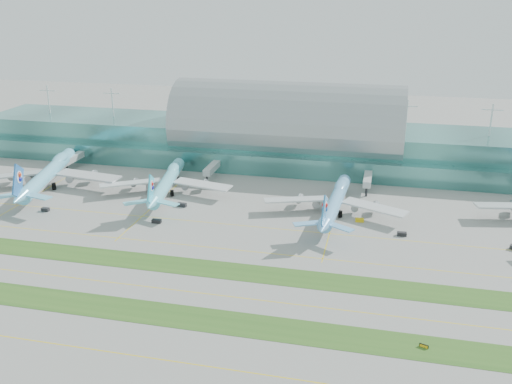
% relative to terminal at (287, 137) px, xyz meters
% --- Properties ---
extents(ground, '(700.00, 700.00, 0.00)m').
position_rel_terminal_xyz_m(ground, '(-0.01, -128.79, -14.23)').
color(ground, gray).
rests_on(ground, ground).
extents(terminal, '(340.00, 69.10, 36.00)m').
position_rel_terminal_xyz_m(terminal, '(0.00, 0.00, 0.00)').
color(terminal, '#3D7A75').
rests_on(terminal, ground).
extents(grass_strip_near, '(420.00, 12.00, 0.08)m').
position_rel_terminal_xyz_m(grass_strip_near, '(-0.01, -156.79, -14.19)').
color(grass_strip_near, '#2D591E').
rests_on(grass_strip_near, ground).
extents(grass_strip_far, '(420.00, 12.00, 0.08)m').
position_rel_terminal_xyz_m(grass_strip_far, '(-0.01, -126.79, -14.19)').
color(grass_strip_far, '#2D591E').
rests_on(grass_strip_far, ground).
extents(taxiline_a, '(420.00, 0.35, 0.01)m').
position_rel_terminal_xyz_m(taxiline_a, '(-0.01, -176.79, -14.22)').
color(taxiline_a, yellow).
rests_on(taxiline_a, ground).
extents(taxiline_b, '(420.00, 0.35, 0.01)m').
position_rel_terminal_xyz_m(taxiline_b, '(-0.01, -142.79, -14.22)').
color(taxiline_b, yellow).
rests_on(taxiline_b, ground).
extents(taxiline_c, '(420.00, 0.35, 0.01)m').
position_rel_terminal_xyz_m(taxiline_c, '(-0.01, -110.79, -14.22)').
color(taxiline_c, yellow).
rests_on(taxiline_c, ground).
extents(taxiline_d, '(420.00, 0.35, 0.01)m').
position_rel_terminal_xyz_m(taxiline_d, '(-0.01, -88.79, -14.22)').
color(taxiline_d, yellow).
rests_on(taxiline_d, ground).
extents(airliner_a, '(68.59, 79.13, 22.05)m').
position_rel_terminal_xyz_m(airliner_a, '(-102.18, -63.61, -7.42)').
color(airliner_a, '#6AC6E9').
rests_on(airliner_a, ground).
extents(airliner_b, '(59.96, 68.76, 18.99)m').
position_rel_terminal_xyz_m(airliner_b, '(-44.68, -59.76, -8.37)').
color(airliner_b, '#6BD7EC').
rests_on(airliner_b, ground).
extents(airliner_c, '(59.83, 67.98, 18.71)m').
position_rel_terminal_xyz_m(airliner_c, '(32.35, -67.22, -8.46)').
color(airliner_c, '#6FBBF4').
rests_on(airliner_c, ground).
extents(gse_b, '(3.20, 1.85, 1.46)m').
position_rel_terminal_xyz_m(gse_b, '(-86.70, -92.52, -13.50)').
color(gse_b, black).
rests_on(gse_b, ground).
extents(gse_c, '(3.80, 1.96, 1.47)m').
position_rel_terminal_xyz_m(gse_c, '(-36.19, -93.84, -13.49)').
color(gse_c, black).
rests_on(gse_c, ground).
extents(gse_d, '(4.19, 2.09, 1.60)m').
position_rel_terminal_xyz_m(gse_d, '(-32.55, -74.61, -13.43)').
color(gse_d, black).
rests_on(gse_d, ground).
extents(gse_e, '(3.50, 2.26, 1.38)m').
position_rel_terminal_xyz_m(gse_e, '(42.85, -74.34, -13.54)').
color(gse_e, '#E0B40D').
rests_on(gse_e, ground).
extents(gse_f, '(3.58, 2.03, 1.43)m').
position_rel_terminal_xyz_m(gse_f, '(59.29, -84.61, -13.51)').
color(gse_f, black).
rests_on(gse_f, ground).
extents(taxiway_sign_east, '(2.39, 1.04, 1.04)m').
position_rel_terminal_xyz_m(taxiway_sign_east, '(64.22, -156.61, -13.71)').
color(taxiway_sign_east, black).
rests_on(taxiway_sign_east, ground).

